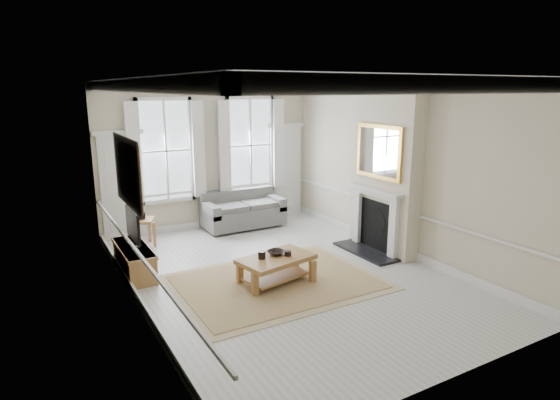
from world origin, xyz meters
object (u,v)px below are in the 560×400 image
sofa (242,212)px  side_table (142,224)px  tv_stand (134,260)px  coffee_table (276,261)px

sofa → side_table: size_ratio=2.97×
side_table → tv_stand: (-0.50, -1.50, -0.22)m
sofa → tv_stand: size_ratio=1.32×
sofa → tv_stand: 3.41m
coffee_table → tv_stand: bearing=129.9°
sofa → side_table: (-2.44, -0.22, 0.11)m
coffee_table → tv_stand: size_ratio=0.97×
side_table → sofa: bearing=5.2°
tv_stand → side_table: bearing=71.5°
sofa → side_table: sofa is taller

